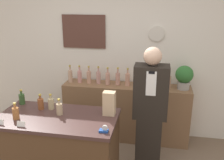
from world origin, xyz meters
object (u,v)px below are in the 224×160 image
potted_plant (184,76)px  paper_bag (109,103)px  tape_dispenser (104,130)px  shopkeeper (150,112)px

potted_plant → paper_bag: (-0.91, -1.14, -0.02)m
potted_plant → tape_dispenser: (-0.88, -1.52, -0.14)m
paper_bag → tape_dispenser: bearing=-86.4°
potted_plant → paper_bag: 1.45m
potted_plant → tape_dispenser: 1.77m
shopkeeper → tape_dispenser: (-0.42, -0.79, 0.15)m
tape_dispenser → shopkeeper: bearing=61.8°
potted_plant → paper_bag: bearing=-128.6°
paper_bag → tape_dispenser: paper_bag is taller
shopkeeper → paper_bag: bearing=-138.1°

